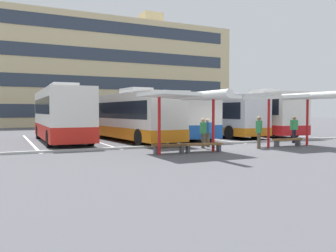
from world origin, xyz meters
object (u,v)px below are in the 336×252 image
(coach_bus_0, at_px, (61,116))
(bench_0, at_px, (169,147))
(waiting_passenger_1, at_px, (259,130))
(waiting_passenger_3, at_px, (203,131))
(coach_bus_4, at_px, (254,114))
(waiting_shelter_1, at_px, (293,97))
(waiting_shelter_0, at_px, (190,97))
(waiting_passenger_0, at_px, (294,128))
(bench_1, at_px, (204,145))
(bench_2, at_px, (287,141))
(waiting_passenger_2, at_px, (208,131))
(coach_bus_3, at_px, (210,116))
(coach_bus_1, at_px, (127,117))
(coach_bus_2, at_px, (167,117))

(coach_bus_0, bearing_deg, bench_0, -67.92)
(waiting_passenger_1, height_order, waiting_passenger_3, waiting_passenger_1)
(coach_bus_0, relative_size, coach_bus_4, 0.93)
(waiting_shelter_1, bearing_deg, coach_bus_4, 62.33)
(coach_bus_4, height_order, waiting_shelter_0, coach_bus_4)
(coach_bus_0, height_order, waiting_passenger_0, coach_bus_0)
(coach_bus_0, height_order, bench_1, coach_bus_0)
(waiting_shelter_1, distance_m, bench_2, 2.48)
(bench_0, xyz_separation_m, bench_1, (1.80, -0.21, 0.01))
(waiting_passenger_2, bearing_deg, waiting_passenger_1, -48.73)
(waiting_shelter_1, relative_size, waiting_passenger_1, 2.91)
(coach_bus_3, distance_m, waiting_passenger_3, 10.07)
(bench_1, bearing_deg, waiting_passenger_0, 13.27)
(coach_bus_1, xyz_separation_m, coach_bus_3, (7.67, 1.36, 0.03))
(coach_bus_0, bearing_deg, waiting_passenger_1, -44.89)
(coach_bus_2, distance_m, waiting_shelter_1, 10.65)
(bench_1, distance_m, bench_2, 5.83)
(bench_0, relative_size, waiting_shelter_1, 0.33)
(waiting_passenger_3, bearing_deg, waiting_passenger_0, 2.34)
(bench_2, xyz_separation_m, waiting_passenger_1, (-2.26, -0.23, 0.68))
(coach_bus_3, bearing_deg, bench_1, -123.90)
(coach_bus_3, xyz_separation_m, waiting_passenger_2, (-4.94, -7.54, -0.75))
(bench_1, relative_size, waiting_passenger_2, 1.24)
(coach_bus_1, relative_size, waiting_passenger_0, 7.11)
(coach_bus_1, xyz_separation_m, bench_2, (6.88, -8.11, -1.30))
(waiting_shelter_0, relative_size, bench_1, 2.56)
(coach_bus_4, bearing_deg, waiting_passenger_1, -127.88)
(bench_0, bearing_deg, coach_bus_4, 36.06)
(bench_0, xyz_separation_m, waiting_passenger_1, (5.36, -0.07, 0.68))
(coach_bus_2, bearing_deg, coach_bus_3, -5.02)
(coach_bus_3, height_order, waiting_shelter_0, coach_bus_3)
(coach_bus_2, relative_size, waiting_passenger_2, 7.75)
(waiting_shelter_0, bearing_deg, coach_bus_0, 115.72)
(waiting_passenger_3, bearing_deg, coach_bus_0, 130.10)
(coach_bus_2, height_order, waiting_shelter_1, coach_bus_2)
(coach_bus_2, bearing_deg, waiting_passenger_1, -85.86)
(coach_bus_2, distance_m, waiting_shelter_0, 11.13)
(bench_0, relative_size, waiting_passenger_2, 1.03)
(bench_1, height_order, waiting_passenger_2, waiting_passenger_2)
(coach_bus_0, bearing_deg, waiting_passenger_3, -49.90)
(coach_bus_0, relative_size, waiting_passenger_0, 6.04)
(waiting_shelter_1, height_order, waiting_passenger_3, waiting_shelter_1)
(waiting_shelter_1, xyz_separation_m, waiting_passenger_0, (1.99, 1.83, -1.80))
(waiting_shelter_1, bearing_deg, bench_1, -179.88)
(bench_2, bearing_deg, waiting_shelter_1, -90.00)
(waiting_shelter_1, distance_m, waiting_passenger_1, 2.87)
(coach_bus_4, xyz_separation_m, waiting_passenger_2, (-9.03, -7.01, -0.87))
(bench_1, bearing_deg, coach_bus_2, 74.41)
(coach_bus_0, bearing_deg, coach_bus_2, 7.72)
(coach_bus_0, xyz_separation_m, waiting_shelter_1, (11.21, -9.04, 1.06))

